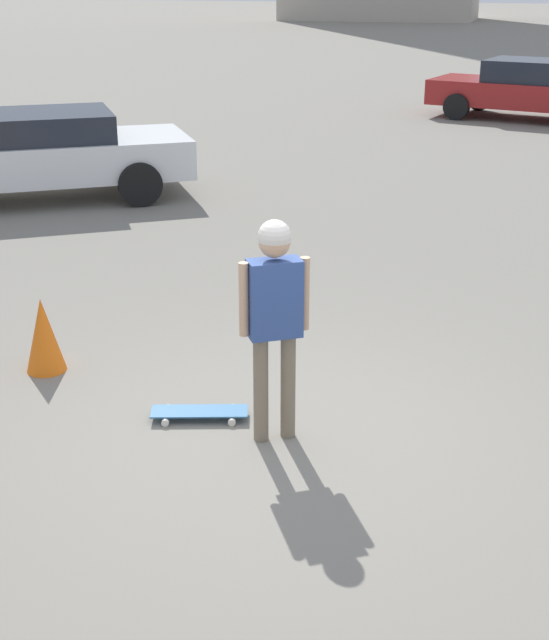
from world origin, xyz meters
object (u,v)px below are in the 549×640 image
Objects in this scene: person at (275,304)px; skateboard at (199,412)px; car_parked_near at (38,153)px; car_parked_far at (526,89)px; traffic_cone at (44,335)px.

skateboard is at bearing 136.86° from person.
person reaches higher than car_parked_near.
car_parked_far reaches higher than car_parked_near.
car_parked_near reaches higher than skateboard.
car_parked_near is (5.04, -6.45, 0.68)m from skateboard.
skateboard is 17.29m from car_parked_far.
car_parked_far is 17.07m from traffic_cone.
car_parked_near reaches higher than traffic_cone.
car_parked_near is 7.26× the size of traffic_cone.
skateboard is at bearing 162.62° from traffic_cone.
car_parked_far is (-7.29, -10.68, 0.00)m from car_parked_near.
car_parked_far is (-2.26, -17.13, 0.68)m from skateboard.
skateboard is at bearing 95.40° from car_parked_near.
skateboard is 0.17× the size of car_parked_far.
traffic_cone is (1.67, -0.52, 0.29)m from skateboard.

